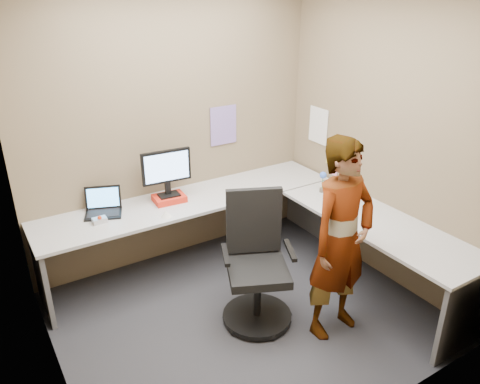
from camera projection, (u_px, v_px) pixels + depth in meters
ground at (245, 315)px, 4.06m from camera, size 3.00×3.00×0.00m
wall_back at (174, 128)px, 4.51m from camera, size 3.00×0.00×3.00m
wall_right at (385, 138)px, 4.23m from camera, size 0.00×2.70×2.70m
wall_left at (34, 219)px, 2.78m from camera, size 0.00×2.70×2.70m
desk at (263, 225)px, 4.33m from camera, size 2.98×2.58×0.73m
paper_ream at (169, 198)px, 4.45m from camera, size 0.31×0.24×0.06m
monitor at (167, 169)px, 4.34m from camera, size 0.47×0.15×0.45m
laptop at (103, 207)px, 4.22m from camera, size 0.39×0.36×0.23m
trackball_mouse at (100, 220)px, 4.05m from camera, size 0.12×0.08×0.07m
origami at (166, 214)px, 4.15m from camera, size 0.10×0.10×0.06m
stapler at (345, 202)px, 4.38m from camera, size 0.16×0.07×0.05m
flower at (323, 179)px, 4.60m from camera, size 0.07×0.07×0.22m
calendar_purple at (223, 125)px, 4.79m from camera, size 0.30×0.01×0.40m
calendar_white at (318, 126)px, 4.96m from camera, size 0.01×0.28×0.38m
sticky_note_a at (339, 162)px, 4.81m from camera, size 0.01×0.07×0.07m
sticky_note_b at (334, 172)px, 4.91m from camera, size 0.01×0.07×0.07m
sticky_note_c at (342, 177)px, 4.82m from camera, size 0.01×0.07×0.07m
sticky_note_d at (329, 160)px, 4.94m from camera, size 0.01×0.07×0.07m
office_chair at (256, 271)px, 3.87m from camera, size 0.64×0.65×1.10m
person at (341, 240)px, 3.59m from camera, size 0.63×0.44×1.65m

